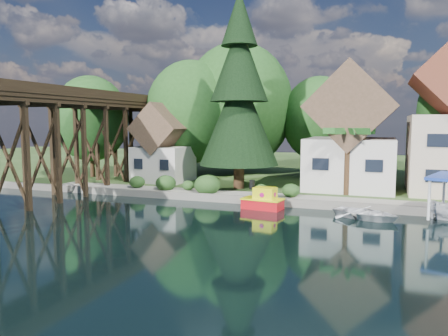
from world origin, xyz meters
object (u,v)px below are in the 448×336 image
Objects in this scene: shed at (164,148)px; palm_tree at (348,133)px; house_left at (351,137)px; conifer at (239,94)px; boat_white_a at (366,212)px; trestle_bridge at (58,135)px; tugboat at (263,200)px.

palm_tree is (18.02, -2.37, 1.73)m from shed.
house_left is at bearing 4.77° from shed.
house_left is 0.63× the size of conifer.
boat_white_a is at bearing -23.92° from shed.
conifer is 3.98× the size of boat_white_a.
trestle_bridge reaches higher than palm_tree.
shed is 21.96m from boat_white_a.
trestle_bridge reaches higher than shed.
house_left is 3.48× the size of tugboat.
conifer is at bearing -12.94° from shed.
trestle_bridge reaches higher than boat_white_a.
shed reaches higher than boat_white_a.
shed is at bearing 61.81° from trestle_bridge.
house_left is at bearing 90.22° from palm_tree.
house_left reaches higher than shed.
trestle_bridge is 15.87m from conifer.
conifer reaches higher than trestle_bridge.
tugboat is (-5.51, -9.48, -4.49)m from house_left.
trestle_bridge is 24.05m from palm_tree.
trestle_bridge is at bearing -118.19° from shed.
house_left is at bearing 20.38° from conifer.
house_left is 11.46m from boat_white_a.
boat_white_a is at bearing -6.35° from tugboat.
palm_tree reaches higher than boat_white_a.
house_left is 18.11m from shed.
trestle_bridge is 10.69m from shed.
shed reaches higher than tugboat.
trestle_bridge is 7.63× the size of palm_tree.
conifer is 9.96m from palm_tree.
shed is 0.45× the size of conifer.
shed is 18.25m from palm_tree.
palm_tree is 1.83× the size of tugboat.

